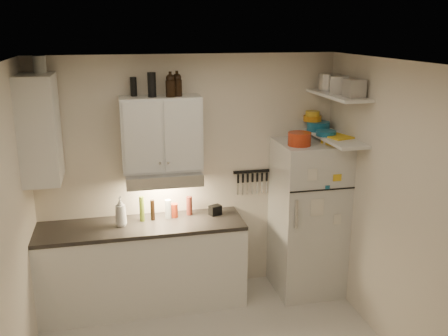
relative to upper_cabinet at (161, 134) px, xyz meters
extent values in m
cube|color=silver|center=(0.30, -1.33, 0.78)|extent=(3.20, 3.00, 0.02)
cube|color=beige|center=(0.30, 0.18, -0.53)|extent=(3.20, 0.02, 2.60)
cube|color=beige|center=(-1.31, -1.33, -0.53)|extent=(0.02, 3.00, 2.60)
cube|color=beige|center=(1.91, -1.33, -0.53)|extent=(0.02, 3.00, 2.60)
cube|color=white|center=(-0.25, -0.14, -1.39)|extent=(2.10, 0.60, 0.88)
cube|color=#282422|center=(-0.25, -0.14, -0.93)|extent=(2.10, 0.62, 0.04)
cube|color=white|center=(0.00, 0.00, 0.00)|extent=(0.80, 0.33, 0.75)
cube|color=white|center=(-1.14, -0.14, 0.12)|extent=(0.33, 0.55, 1.00)
cube|color=silver|center=(0.00, -0.06, -0.44)|extent=(0.76, 0.46, 0.12)
cube|color=silver|center=(1.55, -0.18, -0.98)|extent=(0.70, 0.68, 1.70)
cube|color=white|center=(1.75, -0.31, 0.38)|extent=(0.30, 0.95, 0.03)
cube|color=white|center=(1.75, -0.31, -0.07)|extent=(0.30, 0.95, 0.03)
cube|color=black|center=(1.00, 0.15, -0.51)|extent=(0.42, 0.02, 0.03)
cylinder|color=#AA3013|center=(1.36, -0.30, -0.06)|extent=(0.30, 0.30, 0.14)
cube|color=yellow|center=(1.76, -0.35, -0.08)|extent=(0.28, 0.32, 0.09)
cylinder|color=silver|center=(1.66, -0.29, -0.07)|extent=(0.08, 0.08, 0.10)
cylinder|color=silver|center=(1.78, -0.02, 0.48)|extent=(0.24, 0.24, 0.17)
cube|color=#AAAAAD|center=(1.74, -0.34, 0.48)|extent=(0.23, 0.22, 0.18)
cube|color=#AAAAAD|center=(1.79, -0.58, 0.47)|extent=(0.17, 0.17, 0.17)
cylinder|color=#165A7C|center=(1.70, 0.02, 0.00)|extent=(0.25, 0.25, 0.10)
cylinder|color=#C37712|center=(1.65, 0.07, 0.08)|extent=(0.20, 0.20, 0.06)
cylinder|color=gold|center=(1.65, 0.07, 0.13)|extent=(0.15, 0.15, 0.05)
cylinder|color=#165A7C|center=(1.68, -0.24, -0.02)|extent=(0.27, 0.27, 0.05)
cylinder|color=black|center=(-0.08, -0.03, 0.49)|extent=(0.09, 0.09, 0.24)
cylinder|color=black|center=(-0.25, 0.07, 0.47)|extent=(0.07, 0.07, 0.19)
cylinder|color=silver|center=(-1.10, -0.01, 0.70)|extent=(0.12, 0.12, 0.16)
imported|color=white|center=(-0.45, -0.13, -0.74)|extent=(0.14, 0.15, 0.34)
cylinder|color=maroon|center=(0.27, 0.02, -0.80)|extent=(0.08, 0.08, 0.20)
cylinder|color=#5B741D|center=(-0.23, -0.05, -0.77)|extent=(0.07, 0.07, 0.26)
cylinder|color=black|center=(-0.12, -0.04, -0.80)|extent=(0.05, 0.05, 0.22)
cylinder|color=silver|center=(0.04, -0.02, -0.80)|extent=(0.09, 0.09, 0.20)
cylinder|color=#AA3013|center=(0.11, -0.01, -0.83)|extent=(0.09, 0.09, 0.15)
cube|color=black|center=(0.54, -0.04, -0.85)|extent=(0.14, 0.13, 0.10)
camera|label=1|loc=(-0.47, -4.94, 1.04)|focal=40.00mm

